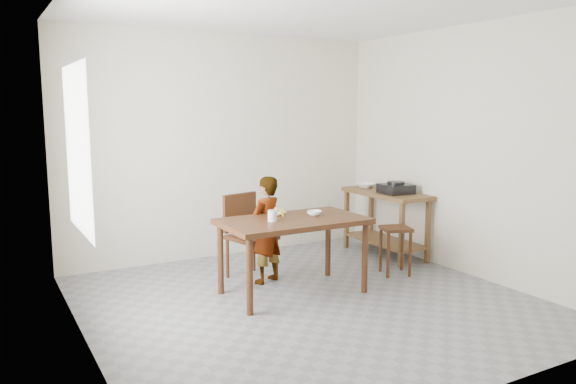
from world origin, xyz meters
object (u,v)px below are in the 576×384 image
prep_counter (385,223)px  dining_chair (252,237)px  stool (395,251)px  child (266,230)px  dining_table (293,256)px

prep_counter → dining_chair: dining_chair is taller
prep_counter → stool: prep_counter is taller
child → dining_chair: bearing=-95.5°
prep_counter → dining_chair: 1.86m
prep_counter → dining_table: bearing=-157.9°
prep_counter → child: child is taller
prep_counter → stool: 0.83m
stool → prep_counter: bearing=58.8°
dining_table → dining_chair: (-0.13, 0.65, 0.08)m
child → stool: size_ratio=2.12×
child → dining_table: bearing=75.1°
dining_table → prep_counter: prep_counter is taller
dining_table → dining_chair: 0.67m
child → dining_chair: size_ratio=1.25×
dining_chair → stool: 1.58m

